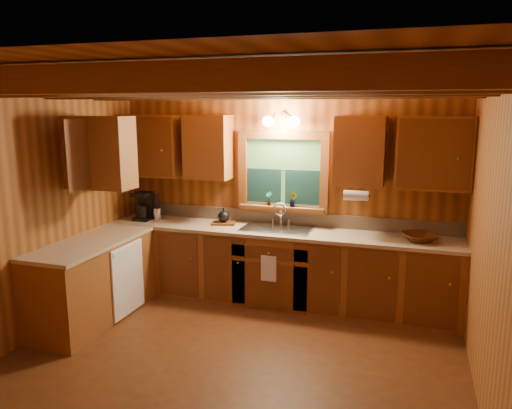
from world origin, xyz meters
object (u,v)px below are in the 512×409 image
(sink, at_px, (277,233))
(coffee_maker, at_px, (144,206))
(wicker_basket, at_px, (419,237))
(cutting_board, at_px, (224,223))

(sink, xyz_separation_m, coffee_maker, (-1.77, -0.01, 0.22))
(wicker_basket, bearing_deg, coffee_maker, 179.53)
(cutting_board, bearing_deg, wicker_basket, -17.74)
(sink, height_order, wicker_basket, sink)
(coffee_maker, bearing_deg, sink, -4.02)
(sink, distance_m, cutting_board, 0.70)
(sink, bearing_deg, cutting_board, 175.76)
(sink, distance_m, wicker_basket, 1.61)
(wicker_basket, bearing_deg, sink, 178.64)
(wicker_basket, bearing_deg, cutting_board, 177.76)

